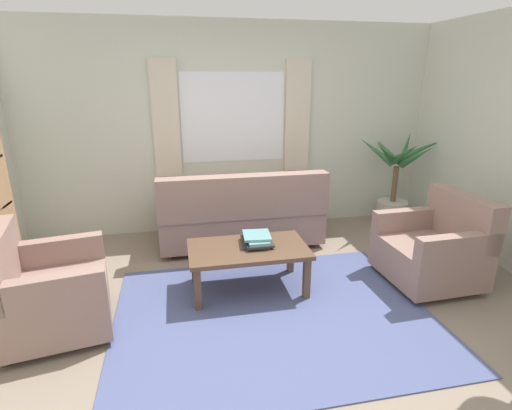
% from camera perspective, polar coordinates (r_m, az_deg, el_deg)
% --- Properties ---
extents(ground_plane, '(6.24, 6.24, 0.00)m').
position_cam_1_polar(ground_plane, '(3.51, 2.61, -15.64)').
color(ground_plane, gray).
extents(wall_back, '(5.32, 0.12, 2.60)m').
position_cam_1_polar(wall_back, '(5.18, -3.37, 10.86)').
color(wall_back, beige).
rests_on(wall_back, ground_plane).
extents(window_with_curtains, '(1.98, 0.07, 1.40)m').
position_cam_1_polar(window_with_curtains, '(5.08, -3.27, 12.42)').
color(window_with_curtains, white).
extents(area_rug, '(2.66, 2.07, 0.01)m').
position_cam_1_polar(area_rug, '(3.50, 2.61, -15.56)').
color(area_rug, '#4C5684').
rests_on(area_rug, ground_plane).
extents(couch, '(1.90, 0.82, 0.92)m').
position_cam_1_polar(couch, '(4.70, -2.16, -1.54)').
color(couch, gray).
rests_on(couch, ground_plane).
extents(armchair_left, '(0.96, 0.97, 0.88)m').
position_cam_1_polar(armchair_left, '(3.55, -28.27, -10.90)').
color(armchair_left, gray).
rests_on(armchair_left, ground_plane).
extents(armchair_right, '(0.85, 0.87, 0.88)m').
position_cam_1_polar(armchair_right, '(4.24, 24.37, -5.68)').
color(armchair_right, gray).
rests_on(armchair_right, ground_plane).
extents(coffee_table, '(1.10, 0.64, 0.44)m').
position_cam_1_polar(coffee_table, '(3.70, -1.14, -6.90)').
color(coffee_table, brown).
rests_on(coffee_table, ground_plane).
extents(book_stack_on_table, '(0.29, 0.34, 0.09)m').
position_cam_1_polar(book_stack_on_table, '(3.73, 0.08, -4.96)').
color(book_stack_on_table, '#2D2D33').
rests_on(book_stack_on_table, coffee_table).
extents(potted_plant, '(1.17, 1.18, 1.27)m').
position_cam_1_polar(potted_plant, '(5.57, 19.38, 2.35)').
color(potted_plant, '#B7B2A8').
rests_on(potted_plant, ground_plane).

